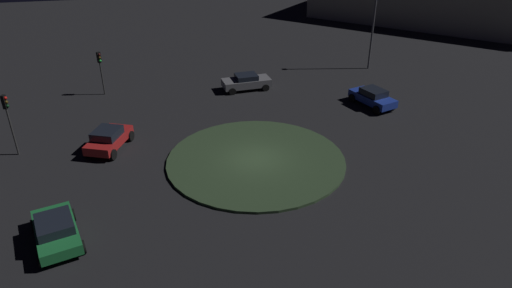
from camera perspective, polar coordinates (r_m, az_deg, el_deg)
ground_plane at (r=29.98m, az=0.00°, el=-2.11°), size 119.82×119.82×0.00m
roundabout_island at (r=29.94m, az=0.00°, el=-1.97°), size 11.60×11.60×0.17m
car_blue at (r=39.02m, az=14.27°, el=5.67°), size 4.37×2.97×1.47m
car_grey at (r=41.32m, az=-1.20°, el=7.74°), size 2.33×4.38×1.40m
car_red at (r=32.63m, az=-17.82°, el=0.66°), size 4.22×3.23×1.50m
car_green at (r=24.95m, az=-23.57°, el=-9.75°), size 4.38×3.03×1.38m
traffic_light_northeast at (r=41.67m, az=-18.76°, el=9.31°), size 0.39×0.37×3.79m
traffic_light_north at (r=33.38m, az=-28.42°, el=3.38°), size 0.35×0.39×4.25m
streetlamp_southeast at (r=46.95m, az=14.50°, el=15.50°), size 0.47×0.47×9.10m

